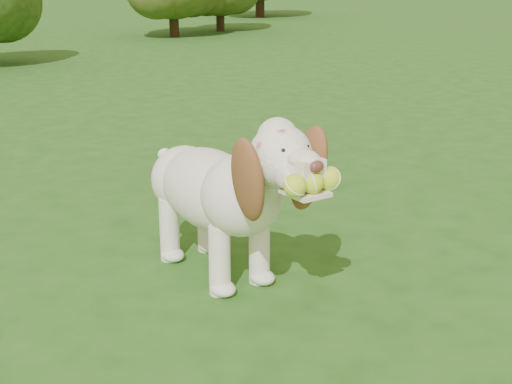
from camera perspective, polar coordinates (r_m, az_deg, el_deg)
ground at (r=3.27m, az=-13.00°, el=-6.75°), size 80.00×80.00×0.00m
dog at (r=3.05m, az=-2.62°, el=0.38°), size 0.42×1.21×0.79m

